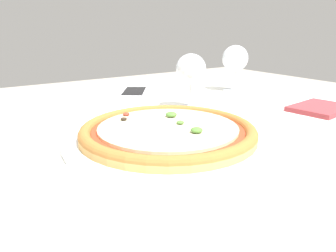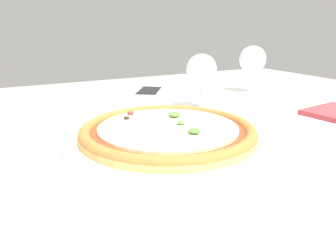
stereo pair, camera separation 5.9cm
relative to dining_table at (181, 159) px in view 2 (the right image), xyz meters
The scene contains 5 objects.
dining_table is the anchor object (origin of this frame).
pizza_plate 0.16m from the dining_table, 131.90° to the right, with size 0.37×0.37×0.04m.
wine_glass_far_left 0.44m from the dining_table, 27.18° to the left, with size 0.08×0.08×0.14m.
wine_glass_far_right 0.22m from the dining_table, 38.10° to the left, with size 0.07×0.07×0.14m.
cell_phone 0.34m from the dining_table, 77.78° to the left, with size 0.14×0.16×0.01m.
Camera 2 is at (-0.35, -0.59, 0.93)m, focal length 35.00 mm.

